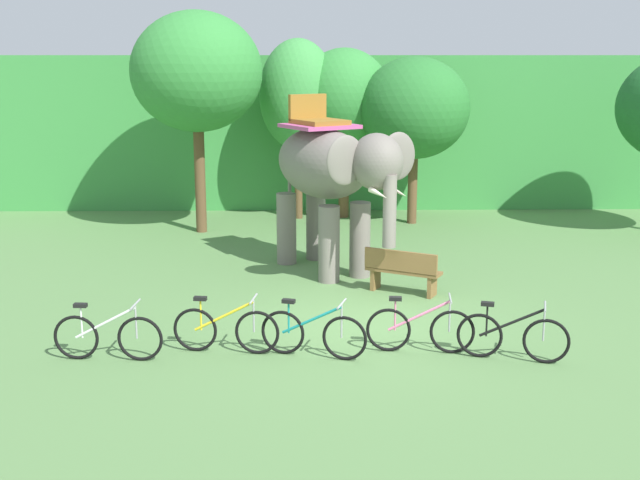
# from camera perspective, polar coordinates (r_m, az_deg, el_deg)

# --- Properties ---
(ground_plane) EXTENTS (80.00, 80.00, 0.00)m
(ground_plane) POSITION_cam_1_polar(r_m,az_deg,el_deg) (14.27, 3.07, -5.98)
(ground_plane) COLOR #567F47
(foliage_hedge) EXTENTS (36.00, 6.00, 4.60)m
(foliage_hedge) POSITION_cam_1_polar(r_m,az_deg,el_deg) (27.36, 1.04, 8.02)
(foliage_hedge) COLOR #3D8E42
(foliage_hedge) RESTS_ON ground
(tree_right) EXTENTS (3.37, 3.37, 5.73)m
(tree_right) POSITION_cam_1_polar(r_m,az_deg,el_deg) (21.43, -8.66, 11.56)
(tree_right) COLOR brown
(tree_right) RESTS_ON ground
(tree_far_right) EXTENTS (2.18, 2.18, 5.07)m
(tree_far_right) POSITION_cam_1_polar(r_m,az_deg,el_deg) (23.07, -1.55, 10.12)
(tree_far_right) COLOR brown
(tree_far_right) RESTS_ON ground
(tree_far_left) EXTENTS (2.65, 2.65, 4.81)m
(tree_far_left) POSITION_cam_1_polar(r_m,az_deg,el_deg) (23.24, 1.72, 9.91)
(tree_far_left) COLOR brown
(tree_far_left) RESTS_ON ground
(tree_center_left) EXTENTS (3.01, 3.01, 4.58)m
(tree_center_left) POSITION_cam_1_polar(r_m,az_deg,el_deg) (22.53, 6.64, 9.15)
(tree_center_left) COLOR brown
(tree_center_left) RESTS_ON ground
(elephant) EXTENTS (3.21, 4.06, 3.78)m
(elephant) POSITION_cam_1_polar(r_m,az_deg,el_deg) (17.14, 0.74, 4.80)
(elephant) COLOR slate
(elephant) RESTS_ON ground
(bike_white) EXTENTS (1.71, 0.52, 0.92)m
(bike_white) POSITION_cam_1_polar(r_m,az_deg,el_deg) (12.97, -14.67, -6.55)
(bike_white) COLOR black
(bike_white) RESTS_ON ground
(bike_yellow) EXTENTS (1.70, 0.52, 0.92)m
(bike_yellow) POSITION_cam_1_polar(r_m,az_deg,el_deg) (12.95, -6.64, -6.24)
(bike_yellow) COLOR black
(bike_yellow) RESTS_ON ground
(bike_teal) EXTENTS (1.65, 0.65, 0.92)m
(bike_teal) POSITION_cam_1_polar(r_m,az_deg,el_deg) (12.68, -0.49, -6.57)
(bike_teal) COLOR black
(bike_teal) RESTS_ON ground
(bike_pink) EXTENTS (1.70, 0.52, 0.92)m
(bike_pink) POSITION_cam_1_polar(r_m,az_deg,el_deg) (12.97, 7.03, -6.22)
(bike_pink) COLOR black
(bike_pink) RESTS_ON ground
(bike_black) EXTENTS (1.66, 0.64, 0.92)m
(bike_black) POSITION_cam_1_polar(r_m,az_deg,el_deg) (12.89, 13.35, -6.60)
(bike_black) COLOR black
(bike_black) RESTS_ON ground
(wooden_bench) EXTENTS (1.51, 1.08, 0.89)m
(wooden_bench) POSITION_cam_1_polar(r_m,az_deg,el_deg) (16.03, 5.80, -2.12)
(wooden_bench) COLOR brown
(wooden_bench) RESTS_ON ground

